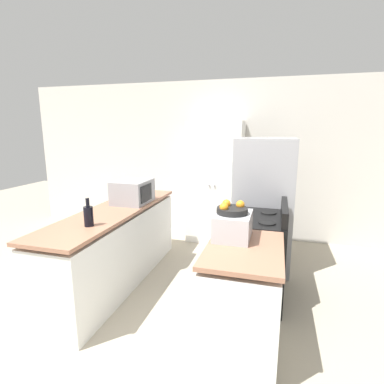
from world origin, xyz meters
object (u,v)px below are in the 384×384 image
object	(u,v)px
wine_bottle	(88,216)
stove	(254,256)
pantry_cabinet	(215,182)
microwave	(133,192)
refrigerator	(264,204)
fruit_bowl	(232,209)
toaster_oven	(233,226)

from	to	relation	value
wine_bottle	stove	bearing A→B (deg)	26.22
pantry_cabinet	microwave	bearing A→B (deg)	-118.94
refrigerator	fruit_bowl	bearing A→B (deg)	-97.69
wine_bottle	toaster_oven	bearing A→B (deg)	2.85
refrigerator	fruit_bowl	distance (m)	1.55
microwave	refrigerator	bearing A→B (deg)	21.47
refrigerator	stove	bearing A→B (deg)	-93.14
wine_bottle	toaster_oven	size ratio (longest dim) A/B	0.70
stove	microwave	distance (m)	1.65
refrigerator	microwave	bearing A→B (deg)	-158.53
wine_bottle	pantry_cabinet	bearing A→B (deg)	72.28
microwave	wine_bottle	distance (m)	0.96
fruit_bowl	microwave	bearing A→B (deg)	147.20
microwave	wine_bottle	xyz separation A→B (m)	(0.02, -0.96, -0.04)
microwave	pantry_cabinet	bearing A→B (deg)	61.06
fruit_bowl	refrigerator	bearing A→B (deg)	82.31
toaster_oven	refrigerator	bearing A→B (deg)	82.84
stove	fruit_bowl	xyz separation A→B (m)	(-0.16, -0.68, 0.70)
stove	refrigerator	distance (m)	0.92
pantry_cabinet	fruit_bowl	world-z (taller)	pantry_cabinet
toaster_oven	stove	bearing A→B (deg)	78.01
microwave	toaster_oven	distance (m)	1.65
refrigerator	microwave	distance (m)	1.71
refrigerator	toaster_oven	distance (m)	1.53
wine_bottle	fruit_bowl	distance (m)	1.36
pantry_cabinet	refrigerator	distance (m)	1.12
pantry_cabinet	fruit_bowl	xyz separation A→B (m)	(0.61, -2.27, 0.19)
stove	toaster_oven	distance (m)	0.89
microwave	stove	bearing A→B (deg)	-7.80
wine_bottle	toaster_oven	world-z (taller)	wine_bottle
refrigerator	toaster_oven	world-z (taller)	refrigerator
pantry_cabinet	wine_bottle	bearing A→B (deg)	-107.72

